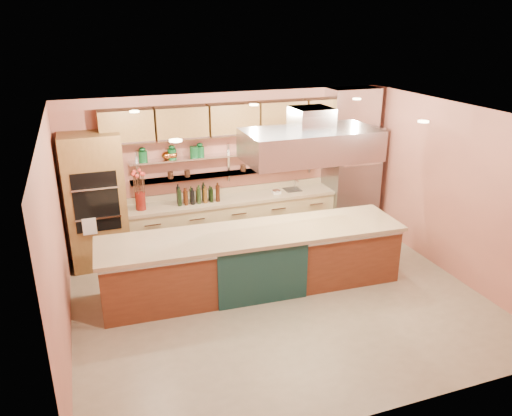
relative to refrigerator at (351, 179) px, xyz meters
name	(u,v)px	position (x,y,z in m)	size (l,w,h in m)	color
floor	(280,301)	(-2.35, -2.14, -1.06)	(6.00, 5.00, 0.02)	gray
ceiling	(284,116)	(-2.35, -2.14, 1.75)	(6.00, 5.00, 0.02)	black
wall_back	(231,168)	(-2.35, 0.36, 0.35)	(6.00, 0.04, 2.80)	#B56955
wall_front	(380,303)	(-2.35, -4.64, 0.35)	(6.00, 0.04, 2.80)	#B56955
wall_left	(56,245)	(-5.35, -2.14, 0.35)	(0.04, 5.00, 2.80)	#B56955
wall_right	(455,192)	(0.65, -2.14, 0.35)	(0.04, 5.00, 2.80)	#B56955
oven_stack	(96,202)	(-4.80, 0.04, 0.10)	(0.95, 0.64, 2.30)	brown
refrigerator	(351,179)	(0.00, 0.00, 0.00)	(0.95, 0.72, 2.10)	gray
back_counter	(234,221)	(-2.40, 0.06, -0.58)	(3.84, 0.64, 0.93)	tan
wall_shelf_lower	(230,173)	(-2.40, 0.23, 0.30)	(3.60, 0.26, 0.03)	silver
wall_shelf_upper	(230,155)	(-2.40, 0.23, 0.65)	(3.60, 0.26, 0.03)	silver
upper_cabinets	(233,119)	(-2.35, 0.18, 1.30)	(4.60, 0.36, 0.55)	brown
range_hood	(310,144)	(-1.70, -1.63, 1.20)	(2.00, 1.00, 0.45)	silver
ceiling_downlights	(278,116)	(-2.35, -1.94, 1.72)	(4.00, 2.80, 0.02)	#FFE5A5
island	(254,260)	(-2.60, -1.63, -0.57)	(4.60, 1.00, 0.96)	brown
flower_vase	(141,201)	(-4.08, 0.01, 0.03)	(0.17, 0.17, 0.31)	#62140E
oil_bottle_cluster	(198,196)	(-3.07, 0.01, 0.01)	(0.81, 0.23, 0.26)	black
kitchen_scale	(276,191)	(-1.57, 0.01, -0.08)	(0.15, 0.12, 0.09)	silver
bar_faucet	(295,185)	(-1.15, 0.11, -0.02)	(0.03, 0.03, 0.20)	white
copper_kettle	(167,155)	(-3.55, 0.23, 0.74)	(0.18, 0.18, 0.14)	#CD6F2F
green_canister	(194,152)	(-3.06, 0.23, 0.76)	(0.16, 0.16, 0.19)	#0E431E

